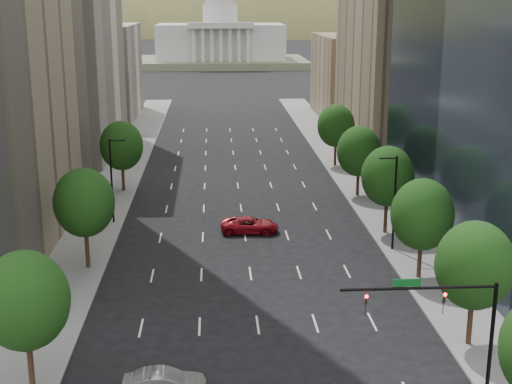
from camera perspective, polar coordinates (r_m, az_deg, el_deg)
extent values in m
cube|color=slate|center=(71.74, -13.37, -3.63)|extent=(6.00, 200.00, 0.15)
cube|color=slate|center=(73.01, 11.38, -3.18)|extent=(6.00, 200.00, 0.15)
cube|color=beige|center=(112.27, -15.11, 11.97)|extent=(14.00, 30.00, 35.00)
cube|color=beige|center=(145.29, -12.33, 9.36)|extent=(14.00, 26.00, 18.00)
cube|color=#8C7759|center=(110.81, 11.37, 10.86)|extent=(14.00, 30.00, 30.00)
cube|color=#8C7759|center=(143.47, 7.90, 9.09)|extent=(14.00, 26.00, 16.00)
cylinder|color=#382316|center=(50.55, 16.72, -9.61)|extent=(0.36, 0.36, 4.00)
ellipsoid|color=#113B10|center=(49.15, 17.04, -5.61)|extent=(5.20, 5.20, 5.98)
cylinder|color=#382316|center=(61.10, 12.92, -5.05)|extent=(0.36, 0.36, 3.90)
ellipsoid|color=#113B10|center=(59.96, 13.13, -1.76)|extent=(5.20, 5.20, 5.98)
cylinder|color=#382316|center=(72.05, 10.31, -1.73)|extent=(0.36, 0.36, 4.10)
ellipsoid|color=#113B10|center=(71.05, 10.45, 1.25)|extent=(5.20, 5.20, 5.98)
cylinder|color=#382316|center=(85.26, 8.12, 0.88)|extent=(0.36, 0.36, 3.80)
ellipsoid|color=#113B10|center=(84.46, 8.21, 3.23)|extent=(5.20, 5.20, 5.98)
cylinder|color=#382316|center=(100.56, 6.34, 3.17)|extent=(0.36, 0.36, 4.00)
ellipsoid|color=#113B10|center=(99.86, 6.40, 5.28)|extent=(5.20, 5.20, 5.98)
cylinder|color=#382316|center=(45.41, -17.56, -12.61)|extent=(0.36, 0.36, 4.00)
ellipsoid|color=#113B10|center=(43.84, -17.95, -8.24)|extent=(5.20, 5.20, 5.98)
cylinder|color=#382316|center=(63.39, -13.33, -4.21)|extent=(0.36, 0.36, 4.15)
ellipsoid|color=#113B10|center=(62.24, -13.55, -0.82)|extent=(5.20, 5.20, 5.98)
cylinder|color=#382316|center=(88.11, -10.56, 1.29)|extent=(0.36, 0.36, 3.95)
ellipsoid|color=#113B10|center=(87.32, -10.68, 3.66)|extent=(5.20, 5.20, 5.98)
cylinder|color=black|center=(66.60, 10.99, -0.95)|extent=(0.20, 0.20, 9.00)
cylinder|color=black|center=(65.37, 10.49, 2.66)|extent=(1.60, 0.14, 0.14)
cylinder|color=black|center=(74.94, -11.44, 0.81)|extent=(0.20, 0.20, 9.00)
cylinder|color=black|center=(73.91, -11.00, 4.06)|extent=(1.60, 0.14, 0.14)
cylinder|color=black|center=(44.54, 18.27, -11.08)|extent=(0.24, 0.24, 7.00)
cylinder|color=black|center=(41.78, 12.84, -7.49)|extent=(9.00, 0.18, 0.18)
imported|color=black|center=(42.42, 14.76, -8.07)|extent=(0.18, 0.22, 1.10)
imported|color=black|center=(41.27, 8.75, -8.39)|extent=(0.18, 0.22, 1.10)
sphere|color=#FF0C07|center=(42.19, 14.86, -7.91)|extent=(0.20, 0.20, 0.20)
sphere|color=#FF0C07|center=(41.03, 8.82, -8.23)|extent=(0.20, 0.20, 0.20)
cube|color=#0C591E|center=(41.46, 11.94, -7.09)|extent=(1.60, 0.06, 0.45)
cube|color=#596647|center=(257.86, -2.83, 10.30)|extent=(60.00, 40.00, 2.50)
cube|color=silver|center=(257.37, -2.85, 11.91)|extent=(44.00, 26.00, 12.00)
cube|color=silver|center=(243.12, -2.83, 13.14)|extent=(22.00, 4.00, 2.00)
cylinder|color=silver|center=(257.02, -2.88, 14.02)|extent=(12.00, 12.00, 7.00)
ellipsoid|color=olive|center=(585.95, -17.18, 8.93)|extent=(380.00, 342.00, 190.00)
ellipsoid|color=olive|center=(611.90, 0.60, 9.00)|extent=(440.00, 396.00, 240.00)
ellipsoid|color=olive|center=(683.54, 14.93, 9.73)|extent=(360.00, 324.00, 200.00)
imported|color=gray|center=(43.67, -7.33, -14.94)|extent=(4.93, 1.86, 1.61)
imported|color=maroon|center=(71.53, -0.51, -2.65)|extent=(5.88, 2.90, 1.61)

